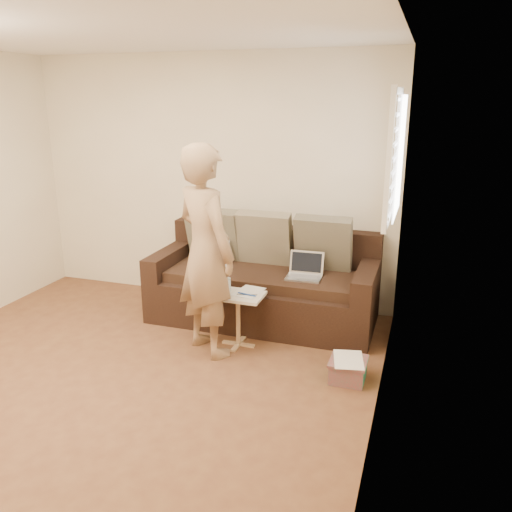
# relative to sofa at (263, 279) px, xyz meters

# --- Properties ---
(floor) EXTENTS (4.50, 4.50, 0.00)m
(floor) POSITION_rel_sofa_xyz_m (-0.75, -1.77, -0.42)
(floor) COLOR #573220
(floor) RESTS_ON ground
(ceiling) EXTENTS (4.50, 4.50, 0.00)m
(ceiling) POSITION_rel_sofa_xyz_m (-0.75, -1.77, 2.18)
(ceiling) COLOR white
(ceiling) RESTS_ON wall_back
(wall_back) EXTENTS (4.00, 0.00, 4.00)m
(wall_back) POSITION_rel_sofa_xyz_m (-0.75, 0.48, 0.87)
(wall_back) COLOR beige
(wall_back) RESTS_ON ground
(wall_right) EXTENTS (0.00, 4.50, 4.50)m
(wall_right) POSITION_rel_sofa_xyz_m (1.25, -1.77, 0.87)
(wall_right) COLOR beige
(wall_right) RESTS_ON ground
(window_blinds) EXTENTS (0.12, 0.88, 1.08)m
(window_blinds) POSITION_rel_sofa_xyz_m (1.20, -0.27, 1.28)
(window_blinds) COLOR white
(window_blinds) RESTS_ON wall_right
(sofa) EXTENTS (2.20, 0.95, 0.85)m
(sofa) POSITION_rel_sofa_xyz_m (0.00, 0.00, 0.00)
(sofa) COLOR black
(sofa) RESTS_ON ground
(pillow_left) EXTENTS (0.55, 0.29, 0.57)m
(pillow_left) POSITION_rel_sofa_xyz_m (-0.60, 0.19, 0.37)
(pillow_left) COLOR brown
(pillow_left) RESTS_ON sofa
(pillow_mid) EXTENTS (0.55, 0.27, 0.57)m
(pillow_mid) POSITION_rel_sofa_xyz_m (-0.05, 0.20, 0.37)
(pillow_mid) COLOR #716B51
(pillow_mid) RESTS_ON sofa
(pillow_right) EXTENTS (0.55, 0.28, 0.57)m
(pillow_right) POSITION_rel_sofa_xyz_m (0.55, 0.19, 0.37)
(pillow_right) COLOR brown
(pillow_right) RESTS_ON sofa
(laptop_silver) EXTENTS (0.34, 0.25, 0.22)m
(laptop_silver) POSITION_rel_sofa_xyz_m (0.43, -0.11, 0.10)
(laptop_silver) COLOR #B7BABC
(laptop_silver) RESTS_ON sofa
(laptop_white) EXTENTS (0.39, 0.31, 0.25)m
(laptop_white) POSITION_rel_sofa_xyz_m (-0.54, -0.08, 0.10)
(laptop_white) COLOR white
(laptop_white) RESTS_ON sofa
(person) EXTENTS (0.80, 0.74, 1.82)m
(person) POSITION_rel_sofa_xyz_m (-0.26, -0.79, 0.49)
(person) COLOR #90734E
(person) RESTS_ON ground
(side_table) EXTENTS (0.45, 0.31, 0.49)m
(side_table) POSITION_rel_sofa_xyz_m (-0.04, -0.62, -0.18)
(side_table) COLOR silver
(side_table) RESTS_ON ground
(drinking_glass) EXTENTS (0.07, 0.07, 0.12)m
(drinking_glass) POSITION_rel_sofa_xyz_m (-0.16, -0.58, 0.13)
(drinking_glass) COLOR silver
(drinking_glass) RESTS_ON side_table
(scissors) EXTENTS (0.20, 0.14, 0.02)m
(scissors) POSITION_rel_sofa_xyz_m (0.05, -0.63, 0.08)
(scissors) COLOR silver
(scissors) RESTS_ON side_table
(paper_on_table) EXTENTS (0.25, 0.33, 0.00)m
(paper_on_table) POSITION_rel_sofa_xyz_m (0.04, -0.54, 0.07)
(paper_on_table) COLOR white
(paper_on_table) RESTS_ON side_table
(striped_box) EXTENTS (0.29, 0.29, 0.18)m
(striped_box) POSITION_rel_sofa_xyz_m (1.00, -0.93, -0.33)
(striped_box) COLOR red
(striped_box) RESTS_ON ground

